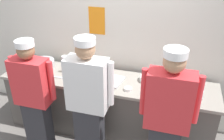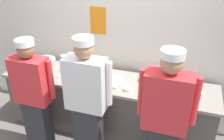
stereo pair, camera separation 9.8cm
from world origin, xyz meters
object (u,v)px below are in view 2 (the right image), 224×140
object	(u,v)px
chef_near_left	(34,95)
mixing_bowl_steel	(45,63)
ramekin_yellow_sauce	(127,89)
deli_cup	(199,96)
chefs_knife	(54,75)
chef_center	(87,100)
ramekin_red_sauce	(155,87)
plate_stack_rear	(183,88)
squeeze_bottle_primary	(66,65)
sheet_tray	(104,79)
ramekin_orange_sauce	(79,72)
plate_stack_front	(148,79)
chef_far_right	(165,119)

from	to	relation	value
chef_near_left	mixing_bowl_steel	bearing A→B (deg)	110.31
mixing_bowl_steel	ramekin_yellow_sauce	size ratio (longest dim) A/B	3.40
deli_cup	chefs_knife	world-z (taller)	deli_cup
chef_center	ramekin_red_sauce	xyz separation A→B (m)	(0.72, 0.57, -0.01)
plate_stack_rear	squeeze_bottle_primary	size ratio (longest dim) A/B	1.09
chef_near_left	squeeze_bottle_primary	xyz separation A→B (m)	(0.12, 0.66, 0.12)
mixing_bowl_steel	sheet_tray	world-z (taller)	mixing_bowl_steel
ramekin_orange_sauce	deli_cup	xyz separation A→B (m)	(1.68, -0.14, 0.03)
plate_stack_front	squeeze_bottle_primary	size ratio (longest dim) A/B	1.11
plate_stack_front	plate_stack_rear	world-z (taller)	plate_stack_rear
mixing_bowl_steel	sheet_tray	bearing A→B (deg)	-4.53
plate_stack_front	mixing_bowl_steel	distance (m)	1.59
sheet_tray	ramekin_red_sauce	world-z (taller)	ramekin_red_sauce
plate_stack_rear	ramekin_orange_sauce	size ratio (longest dim) A/B	2.30
mixing_bowl_steel	squeeze_bottle_primary	size ratio (longest dim) A/B	1.70
plate_stack_rear	ramekin_yellow_sauce	world-z (taller)	plate_stack_rear
squeeze_bottle_primary	deli_cup	distance (m)	1.89
plate_stack_rear	plate_stack_front	bearing A→B (deg)	169.28
squeeze_bottle_primary	ramekin_yellow_sauce	world-z (taller)	squeeze_bottle_primary
chef_near_left	deli_cup	distance (m)	2.07
ramekin_orange_sauce	chefs_knife	world-z (taller)	ramekin_orange_sauce
mixing_bowl_steel	sheet_tray	distance (m)	1.00
chef_center	chef_far_right	xyz separation A→B (m)	(0.93, -0.07, 0.01)
sheet_tray	ramekin_orange_sauce	xyz separation A→B (m)	(-0.42, 0.04, 0.01)
chefs_knife	plate_stack_front	bearing A→B (deg)	11.19
ramekin_orange_sauce	chefs_knife	size ratio (longest dim) A/B	0.35
chef_far_right	plate_stack_front	size ratio (longest dim) A/B	7.70
plate_stack_front	chefs_knife	size ratio (longest dim) A/B	0.81
squeeze_bottle_primary	chefs_knife	distance (m)	0.23
chef_near_left	mixing_bowl_steel	distance (m)	0.74
plate_stack_front	squeeze_bottle_primary	bearing A→B (deg)	-176.20
chef_center	squeeze_bottle_primary	size ratio (longest dim) A/B	8.53
mixing_bowl_steel	deli_cup	bearing A→B (deg)	-4.40
chef_far_right	chef_center	bearing A→B (deg)	175.67
chef_near_left	chef_center	size ratio (longest dim) A/B	0.94
chef_near_left	chefs_knife	size ratio (longest dim) A/B	5.85
plate_stack_rear	ramekin_orange_sauce	world-z (taller)	plate_stack_rear
chef_far_right	ramekin_yellow_sauce	bearing A→B (deg)	138.12
chef_center	deli_cup	size ratio (longest dim) A/B	16.73
plate_stack_front	chefs_knife	world-z (taller)	plate_stack_front
mixing_bowl_steel	chef_center	bearing A→B (deg)	-34.14
chef_center	plate_stack_front	world-z (taller)	chef_center
ramekin_orange_sauce	squeeze_bottle_primary	bearing A→B (deg)	176.79
squeeze_bottle_primary	ramekin_yellow_sauce	size ratio (longest dim) A/B	2.00
plate_stack_rear	deli_cup	bearing A→B (deg)	-35.27
ramekin_yellow_sauce	chef_center	bearing A→B (deg)	-133.70
ramekin_orange_sauce	ramekin_yellow_sauce	distance (m)	0.83
chef_near_left	ramekin_orange_sauce	size ratio (longest dim) A/B	16.93
ramekin_yellow_sauce	plate_stack_rear	bearing A→B (deg)	17.83
chef_far_right	ramekin_red_sauce	xyz separation A→B (m)	(-0.21, 0.64, -0.01)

